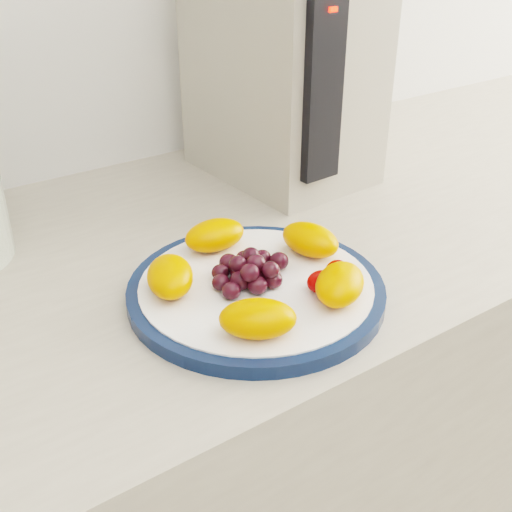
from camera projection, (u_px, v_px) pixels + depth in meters
counter at (177, 509)px, 0.99m from camera, size 3.50×0.60×0.90m
plate_rim at (256, 291)px, 0.68m from camera, size 0.27×0.27×0.01m
plate_face at (256, 290)px, 0.68m from camera, size 0.25×0.25×0.02m
appliance_body at (282, 65)px, 0.92m from camera, size 0.20×0.27×0.32m
appliance_panel at (323, 87)px, 0.80m from camera, size 0.06×0.02×0.24m
appliance_led at (333, 9)px, 0.74m from camera, size 0.01×0.01×0.01m
fruit_plate at (262, 269)px, 0.67m from camera, size 0.24×0.23×0.03m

